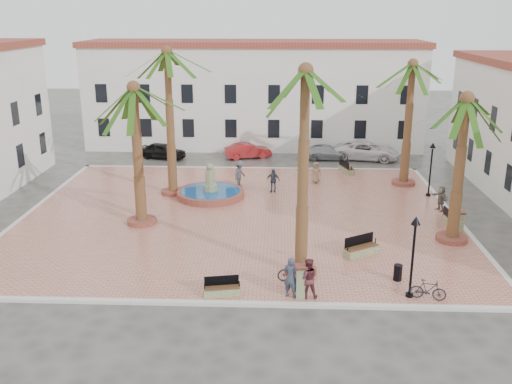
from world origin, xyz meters
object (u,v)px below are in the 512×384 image
palm_nw (168,67)px  palm_ne (412,78)px  palm_sw (134,104)px  bollard_n (301,162)px  bench_e (452,221)px  bench_s (222,290)px  pedestrian_east (441,198)px  lamppost_e (431,160)px  car_silver (327,152)px  car_white (366,151)px  lamppost_s (414,243)px  bench_ne (346,169)px  fountain (211,192)px  bollard_e (460,222)px  bicycle_b (428,290)px  bench_se (361,250)px  pedestrian_fountain_b (273,180)px  pedestrian_fountain_a (316,173)px  palm_s (305,92)px  car_black (162,151)px  bollard_se (301,281)px  litter_bin (398,273)px  cyclist_a (291,277)px  pedestrian_north (240,174)px  palm_e (465,116)px  car_red (248,151)px  cyclist_b (308,278)px

palm_nw → palm_ne: 16.36m
palm_sw → bollard_n: size_ratio=6.60×
bench_e → bollard_n: 14.31m
bench_s → pedestrian_east: size_ratio=1.06×
palm_ne → pedestrian_east: bearing=-78.7°
lamppost_e → pedestrian_east: lamppost_e is taller
car_silver → car_white: size_ratio=0.78×
bench_e → lamppost_s: bearing=148.1°
bench_ne → lamppost_s: (0.54, -20.01, 2.23)m
fountain → bench_e: size_ratio=2.53×
palm_nw → bollard_e: 20.01m
fountain → bollard_n: bearing=48.3°
palm_ne → bicycle_b: size_ratio=5.83×
bench_se → car_silver: 20.30m
bench_se → bollard_n: bollard_n is taller
bench_e → pedestrian_fountain_b: bearing=54.0°
fountain → pedestrian_fountain_a: 8.07m
palm_sw → lamppost_s: palm_sw is taller
bench_ne → palm_s: bearing=149.4°
palm_ne → bench_e: bearing=-82.3°
bench_ne → car_black: size_ratio=0.48×
bollard_se → litter_bin: size_ratio=1.95×
cyclist_a → pedestrian_fountain_b: size_ratio=1.14×
bench_s → palm_nw: bearing=97.3°
palm_nw → bench_ne: palm_nw is taller
palm_sw → pedestrian_fountain_a: size_ratio=5.40×
car_black → fountain: bearing=-137.5°
bench_se → pedestrian_north: size_ratio=1.00×
fountain → palm_e: palm_e is taller
lamppost_e → pedestrian_fountain_a: lamppost_e is taller
bench_e → pedestrian_north: pedestrian_north is taller
pedestrian_north → car_red: size_ratio=0.49×
bench_s → bollard_n: size_ratio=1.33×
bench_se → bench_ne: (0.96, 15.64, -0.01)m
palm_nw → lamppost_s: bearing=-47.8°
fountain → car_silver: bearing=52.4°
pedestrian_fountain_b → car_silver: size_ratio=0.38×
bicycle_b → car_red: (-9.08, 25.08, 0.04)m
palm_e → cyclist_b: bearing=-140.0°
bollard_e → pedestrian_east: 3.96m
palm_nw → lamppost_e: 18.20m
palm_e → bollard_se: palm_e is taller
bench_se → car_white: 20.67m
pedestrian_north → lamppost_e: bearing=-72.0°
bench_e → fountain: bearing=66.2°
palm_ne → cyclist_b: size_ratio=4.90×
lamppost_s → bollard_se: bearing=-177.0°
cyclist_b → litter_bin: bearing=-159.0°
palm_nw → pedestrian_fountain_a: (9.82, 2.98, -7.69)m
palm_e → lamppost_e: bearing=85.1°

